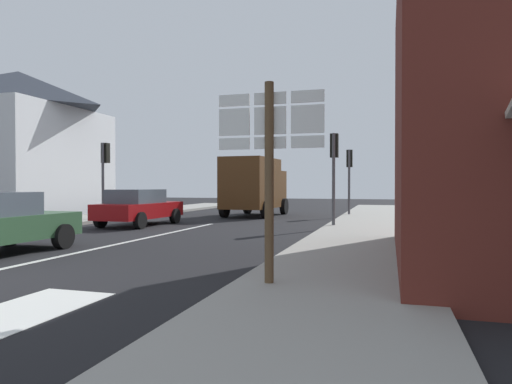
% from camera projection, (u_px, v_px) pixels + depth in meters
% --- Properties ---
extents(ground_plane, '(80.00, 80.00, 0.00)m').
position_uv_depth(ground_plane, '(192.00, 228.00, 17.19)').
color(ground_plane, black).
extents(sidewalk_right, '(3.04, 44.00, 0.14)m').
position_uv_depth(sidewalk_right, '(361.00, 238.00, 13.46)').
color(sidewalk_right, gray).
rests_on(sidewalk_right, ground).
extents(sidewalk_left, '(3.04, 44.00, 0.14)m').
position_uv_depth(sidewalk_left, '(14.00, 227.00, 17.09)').
color(sidewalk_left, gray).
rests_on(sidewalk_left, ground).
extents(lane_centre_stripe, '(0.16, 12.00, 0.01)m').
position_uv_depth(lane_centre_stripe, '(135.00, 240.00, 13.36)').
color(lane_centre_stripe, silver).
rests_on(lane_centre_stripe, ground).
extents(lane_turn_arrow, '(1.20, 2.20, 0.01)m').
position_uv_depth(lane_turn_arrow, '(26.00, 310.00, 5.88)').
color(lane_turn_arrow, silver).
rests_on(lane_turn_arrow, ground).
extents(clapboard_house_left, '(7.69, 9.35, 8.12)m').
position_uv_depth(clapboard_house_left, '(19.00, 142.00, 25.82)').
color(clapboard_house_left, silver).
rests_on(clapboard_house_left, ground).
extents(sedan_far, '(2.07, 4.25, 1.47)m').
position_uv_depth(sedan_far, '(139.00, 207.00, 18.38)').
color(sedan_far, maroon).
rests_on(sedan_far, ground).
extents(delivery_truck, '(2.69, 5.10, 3.05)m').
position_uv_depth(delivery_truck, '(254.00, 185.00, 24.11)').
color(delivery_truck, '#4C2D14').
rests_on(delivery_truck, ground).
extents(route_sign_post, '(1.66, 0.14, 3.20)m').
position_uv_depth(route_sign_post, '(269.00, 161.00, 6.92)').
color(route_sign_post, brown).
rests_on(route_sign_post, ground).
extents(traffic_light_near_left, '(0.30, 0.49, 3.55)m').
position_uv_depth(traffic_light_near_left, '(105.00, 163.00, 20.52)').
color(traffic_light_near_left, '#47474C').
rests_on(traffic_light_near_left, ground).
extents(traffic_light_near_right, '(0.30, 0.49, 3.59)m').
position_uv_depth(traffic_light_near_right, '(334.00, 158.00, 17.14)').
color(traffic_light_near_right, '#47474C').
rests_on(traffic_light_near_right, ground).
extents(traffic_light_far_right, '(0.30, 0.49, 3.49)m').
position_uv_depth(traffic_light_far_right, '(349.00, 167.00, 23.65)').
color(traffic_light_far_right, '#47474C').
rests_on(traffic_light_far_right, ground).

